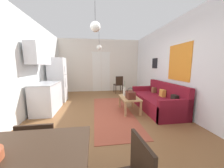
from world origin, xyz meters
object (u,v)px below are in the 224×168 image
coffee_table (129,99)px  bamboo_vase (125,92)px  dining_chair_near (41,148)px  pendant_lamp_near (95,27)px  couch (158,101)px  refrigerator (58,80)px  pendant_lamp_far (99,48)px  handbag (130,95)px  accent_chair (119,84)px

coffee_table → bamboo_vase: 0.31m
dining_chair_near → pendant_lamp_near: bearing=-114.1°
couch → refrigerator: (-3.45, 1.44, 0.58)m
pendant_lamp_far → refrigerator: bearing=-174.1°
handbag → couch: bearing=14.1°
refrigerator → pendant_lamp_near: 2.97m
bamboo_vase → pendant_lamp_near: pendant_lamp_near is taller
couch → pendant_lamp_far: 3.05m
refrigerator → pendant_lamp_far: 2.10m
coffee_table → refrigerator: bearing=148.8°
coffee_table → dining_chair_near: size_ratio=1.08×
refrigerator → accent_chair: size_ratio=1.94×
pendant_lamp_near → pendant_lamp_far: size_ratio=0.84×
refrigerator → pendant_lamp_near: size_ratio=2.63×
dining_chair_near → pendant_lamp_far: (0.85, 3.87, 1.67)m
dining_chair_near → handbag: bearing=-129.9°
bamboo_vase → pendant_lamp_near: 2.11m
coffee_table → accent_chair: accent_chair is taller
coffee_table → dining_chair_near: dining_chair_near is taller
dining_chair_near → pendant_lamp_far: bearing=-102.8°
handbag → pendant_lamp_far: pendant_lamp_far is taller
couch → accent_chair: size_ratio=2.41×
accent_chair → refrigerator: bearing=14.9°
couch → dining_chair_near: couch is taller
bamboo_vase → refrigerator: 2.71m
pendant_lamp_near → accent_chair: bearing=70.2°
refrigerator → pendant_lamp_near: bearing=-55.8°
bamboo_vase → pendant_lamp_far: (-0.73, 1.45, 1.56)m
coffee_table → pendant_lamp_near: (-1.01, -0.66, 1.88)m
coffee_table → bamboo_vase: bamboo_vase is taller
pendant_lamp_far → dining_chair_near: bearing=-102.4°
bamboo_vase → handbag: size_ratio=1.46×
handbag → pendant_lamp_far: size_ratio=0.42×
coffee_table → dining_chair_near: 2.77m
coffee_table → bamboo_vase: bearing=114.1°
bamboo_vase → refrigerator: (-2.38, 1.28, 0.27)m
dining_chair_near → pendant_lamp_near: 2.46m
bamboo_vase → pendant_lamp_far: 2.25m
coffee_table → couch: bearing=3.9°
couch → refrigerator: bearing=157.4°
accent_chair → pendant_lamp_near: (-1.18, -3.28, 1.78)m
refrigerator → coffee_table: bearing=-31.2°
couch → pendant_lamp_far: (-1.81, 1.61, 1.87)m
bamboo_vase → accent_chair: size_ratio=0.54×
couch → refrigerator: refrigerator is taller
pendant_lamp_far → couch: bearing=-41.7°
couch → handbag: bearing=-165.9°
coffee_table → pendant_lamp_far: bearing=116.5°
bamboo_vase → dining_chair_near: (-1.59, -2.42, -0.12)m
pendant_lamp_near → pendant_lamp_far: bearing=85.7°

